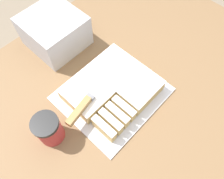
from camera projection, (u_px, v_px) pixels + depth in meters
name	position (u px, v px, depth m)	size (l,w,h in m)	color
ground_plane	(119.00, 155.00, 1.57)	(8.00, 8.00, 0.00)	#7F705B
countertop	(122.00, 137.00, 1.19)	(1.40, 1.10, 0.89)	brown
cake_board	(112.00, 94.00, 0.81)	(0.36, 0.32, 0.01)	silver
cake	(112.00, 88.00, 0.79)	(0.29, 0.26, 0.06)	tan
knife	(84.00, 104.00, 0.72)	(0.28, 0.07, 0.02)	silver
coffee_cup	(49.00, 129.00, 0.69)	(0.09, 0.09, 0.12)	#B23333
storage_box	(55.00, 31.00, 0.88)	(0.21, 0.22, 0.14)	#B2B2B7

